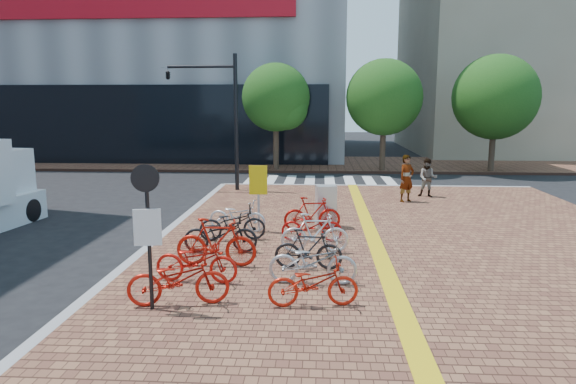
# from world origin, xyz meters

# --- Properties ---
(ground) EXTENTS (120.00, 120.00, 0.00)m
(ground) POSITION_xyz_m (0.00, 0.00, 0.00)
(ground) COLOR black
(ground) RESTS_ON ground
(tactile_strip) EXTENTS (0.40, 34.00, 0.01)m
(tactile_strip) POSITION_xyz_m (2.00, -5.00, 0.16)
(tactile_strip) COLOR gold
(tactile_strip) RESTS_ON sidewalk
(kerb_west) EXTENTS (0.25, 34.00, 0.15)m
(kerb_west) POSITION_xyz_m (-4.00, -5.00, 0.08)
(kerb_west) COLOR gray
(kerb_west) RESTS_ON ground
(kerb_north) EXTENTS (14.00, 0.25, 0.15)m
(kerb_north) POSITION_xyz_m (3.00, 12.00, 0.08)
(kerb_north) COLOR gray
(kerb_north) RESTS_ON ground
(far_sidewalk) EXTENTS (70.00, 8.00, 0.15)m
(far_sidewalk) POSITION_xyz_m (0.00, 21.00, 0.07)
(far_sidewalk) COLOR brown
(far_sidewalk) RESTS_ON ground
(building_beige) EXTENTS (20.00, 18.00, 18.00)m
(building_beige) POSITION_xyz_m (18.00, 32.00, 9.00)
(building_beige) COLOR gray
(building_beige) RESTS_ON ground
(crosswalk) EXTENTS (7.50, 4.00, 0.01)m
(crosswalk) POSITION_xyz_m (0.50, 14.00, 0.01)
(crosswalk) COLOR silver
(crosswalk) RESTS_ON ground
(street_trees) EXTENTS (16.20, 4.60, 6.35)m
(street_trees) POSITION_xyz_m (5.04, 17.45, 4.10)
(street_trees) COLOR #38281E
(street_trees) RESTS_ON far_sidewalk
(bike_0) EXTENTS (1.96, 1.00, 0.98)m
(bike_0) POSITION_xyz_m (-2.10, -2.56, 0.64)
(bike_0) COLOR red
(bike_0) RESTS_ON sidewalk
(bike_1) EXTENTS (1.81, 0.76, 0.92)m
(bike_1) POSITION_xyz_m (-2.06, -1.33, 0.61)
(bike_1) COLOR red
(bike_1) RESTS_ON sidewalk
(bike_2) EXTENTS (1.89, 0.60, 1.13)m
(bike_2) POSITION_xyz_m (-1.86, -0.22, 0.71)
(bike_2) COLOR red
(bike_2) RESTS_ON sidewalk
(bike_3) EXTENTS (1.88, 0.76, 0.97)m
(bike_3) POSITION_xyz_m (-1.97, 0.87, 0.63)
(bike_3) COLOR black
(bike_3) RESTS_ON sidewalk
(bike_4) EXTENTS (1.89, 0.97, 0.95)m
(bike_4) POSITION_xyz_m (-1.87, 2.05, 0.62)
(bike_4) COLOR black
(bike_4) RESTS_ON sidewalk
(bike_5) EXTENTS (1.82, 0.93, 0.91)m
(bike_5) POSITION_xyz_m (-1.91, 3.10, 0.61)
(bike_5) COLOR silver
(bike_5) RESTS_ON sidewalk
(bike_6) EXTENTS (1.74, 0.81, 0.88)m
(bike_6) POSITION_xyz_m (0.39, -2.47, 0.59)
(bike_6) COLOR red
(bike_6) RESTS_ON sidewalk
(bike_7) EXTENTS (1.84, 0.67, 0.96)m
(bike_7) POSITION_xyz_m (0.37, -1.27, 0.63)
(bike_7) COLOR #B0B0B4
(bike_7) RESTS_ON sidewalk
(bike_8) EXTENTS (1.56, 0.51, 0.93)m
(bike_8) POSITION_xyz_m (0.26, -0.31, 0.61)
(bike_8) COLOR black
(bike_8) RESTS_ON sidewalk
(bike_9) EXTENTS (1.72, 0.59, 1.02)m
(bike_9) POSITION_xyz_m (0.39, 0.97, 0.66)
(bike_9) COLOR silver
(bike_9) RESTS_ON sidewalk
(bike_10) EXTENTS (1.66, 0.59, 0.87)m
(bike_10) POSITION_xyz_m (0.30, 2.08, 0.58)
(bike_10) COLOR #B00F0C
(bike_10) RESTS_ON sidewalk
(bike_11) EXTENTS (1.72, 0.69, 1.01)m
(bike_11) POSITION_xyz_m (0.29, 3.29, 0.65)
(bike_11) COLOR #A0110B
(bike_11) RESTS_ON sidewalk
(pedestrian_a) EXTENTS (0.78, 0.71, 1.79)m
(pedestrian_a) POSITION_xyz_m (3.80, 8.06, 1.05)
(pedestrian_a) COLOR gray
(pedestrian_a) RESTS_ON sidewalk
(pedestrian_b) EXTENTS (0.88, 0.76, 1.54)m
(pedestrian_b) POSITION_xyz_m (4.82, 9.14, 0.92)
(pedestrian_b) COLOR #4C4E61
(pedestrian_b) RESTS_ON sidewalk
(utility_box) EXTENTS (0.66, 0.54, 1.28)m
(utility_box) POSITION_xyz_m (0.69, 3.74, 0.79)
(utility_box) COLOR silver
(utility_box) RESTS_ON sidewalk
(yellow_sign) EXTENTS (0.53, 0.13, 1.94)m
(yellow_sign) POSITION_xyz_m (-1.28, 3.10, 1.50)
(yellow_sign) COLOR #B7B7BC
(yellow_sign) RESTS_ON sidewalk
(notice_sign) EXTENTS (0.49, 0.15, 2.67)m
(notice_sign) POSITION_xyz_m (-2.54, -2.82, 1.83)
(notice_sign) COLOR black
(notice_sign) RESTS_ON sidewalk
(traffic_light_pole) EXTENTS (3.10, 1.19, 5.77)m
(traffic_light_pole) POSITION_xyz_m (-4.42, 10.36, 4.13)
(traffic_light_pole) COLOR black
(traffic_light_pole) RESTS_ON sidewalk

